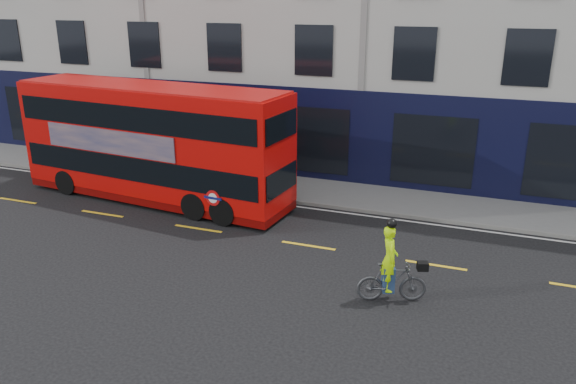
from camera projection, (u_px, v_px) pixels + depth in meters
The scene contains 7 objects.
ground at pixel (292, 266), 16.68m from camera, with size 120.00×120.00×0.00m, color black.
pavement at pixel (348, 195), 22.41m from camera, with size 60.00×3.00×0.12m, color slate.
kerb at pixel (338, 207), 21.08m from camera, with size 60.00×0.12×0.13m, color slate.
road_edge_line at pixel (336, 212), 20.84m from camera, with size 58.00×0.10×0.01m, color silver.
lane_dashes at pixel (308, 246), 18.01m from camera, with size 58.00×0.12×0.01m, color yellow, non-canonical shape.
bus at pixel (154, 143), 21.41m from camera, with size 11.26×3.60×4.46m.
cyclist at pixel (391, 274), 14.52m from camera, with size 1.89×1.10×2.32m.
Camera 1 is at (5.11, -14.12, 7.59)m, focal length 35.00 mm.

